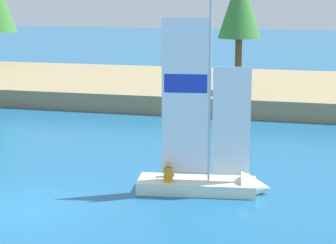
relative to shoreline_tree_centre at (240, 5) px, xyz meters
The scene contains 4 objects.
ground_plane 19.33m from the shoreline_tree_centre, 102.06° to the right, with size 200.00×200.00×0.00m, color #195684.
shore_bank 7.80m from the shoreline_tree_centre, 132.69° to the left, with size 80.00×13.75×1.04m, color #897A56.
shoreline_tree_centre is the anchor object (origin of this frame).
sailboat 15.96m from the shoreline_tree_centre, 84.31° to the right, with size 4.53×1.87×6.72m.
Camera 1 is at (8.65, -16.33, 6.47)m, focal length 65.88 mm.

